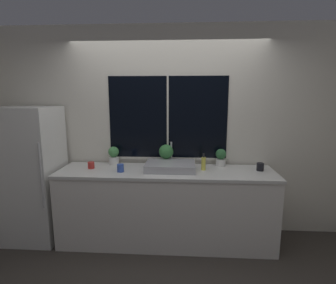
{
  "coord_description": "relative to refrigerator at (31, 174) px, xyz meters",
  "views": [
    {
      "loc": [
        0.22,
        -2.74,
        1.83
      ],
      "look_at": [
        0.03,
        0.32,
        1.28
      ],
      "focal_mm": 28.0,
      "sensor_mm": 36.0,
      "label": 1
    }
  ],
  "objects": [
    {
      "name": "mug_red",
      "position": [
        0.77,
        0.03,
        0.12
      ],
      "size": [
        0.08,
        0.08,
        0.08
      ],
      "color": "#B72D28",
      "rests_on": "counter"
    },
    {
      "name": "wall_back",
      "position": [
        1.7,
        0.38,
        0.51
      ],
      "size": [
        8.0,
        0.09,
        2.7
      ],
      "color": "silver",
      "rests_on": "ground_plane"
    },
    {
      "name": "soap_bottle",
      "position": [
        2.16,
        0.04,
        0.17
      ],
      "size": [
        0.05,
        0.05,
        0.2
      ],
      "color": "#DBD14C",
      "rests_on": "counter"
    },
    {
      "name": "sink",
      "position": [
        1.75,
        0.03,
        0.13
      ],
      "size": [
        0.6,
        0.47,
        0.3
      ],
      "color": "#ADADB2",
      "rests_on": "counter"
    },
    {
      "name": "mug_blue",
      "position": [
        1.17,
        -0.09,
        0.13
      ],
      "size": [
        0.08,
        0.08,
        0.09
      ],
      "color": "#3351AD",
      "rests_on": "counter"
    },
    {
      "name": "potted_plant_left",
      "position": [
        1.0,
        0.24,
        0.21
      ],
      "size": [
        0.14,
        0.14,
        0.24
      ],
      "color": "white",
      "rests_on": "counter"
    },
    {
      "name": "potted_plant_center",
      "position": [
        1.69,
        0.24,
        0.24
      ],
      "size": [
        0.19,
        0.19,
        0.27
      ],
      "color": "white",
      "rests_on": "counter"
    },
    {
      "name": "refrigerator",
      "position": [
        0.0,
        0.0,
        0.0
      ],
      "size": [
        0.69,
        0.64,
        1.69
      ],
      "color": "silver",
      "rests_on": "ground_plane"
    },
    {
      "name": "counter",
      "position": [
        1.7,
        -0.0,
        -0.38
      ],
      "size": [
        2.62,
        0.65,
        0.93
      ],
      "color": "white",
      "rests_on": "ground_plane"
    },
    {
      "name": "ground_plane",
      "position": [
        1.7,
        -0.32,
        -0.84
      ],
      "size": [
        14.0,
        14.0,
        0.0
      ],
      "primitive_type": "plane",
      "color": "#38332D"
    },
    {
      "name": "mug_black",
      "position": [
        2.84,
        0.06,
        0.13
      ],
      "size": [
        0.09,
        0.09,
        0.09
      ],
      "color": "black",
      "rests_on": "counter"
    },
    {
      "name": "wall_left",
      "position": [
        -0.62,
        1.18,
        0.51
      ],
      "size": [
        0.06,
        7.0,
        2.7
      ],
      "color": "silver",
      "rests_on": "ground_plane"
    },
    {
      "name": "wall_right",
      "position": [
        4.03,
        1.18,
        0.51
      ],
      "size": [
        0.06,
        7.0,
        2.7
      ],
      "color": "silver",
      "rests_on": "ground_plane"
    },
    {
      "name": "potted_plant_right",
      "position": [
        2.39,
        0.24,
        0.2
      ],
      "size": [
        0.13,
        0.13,
        0.22
      ],
      "color": "white",
      "rests_on": "counter"
    }
  ]
}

